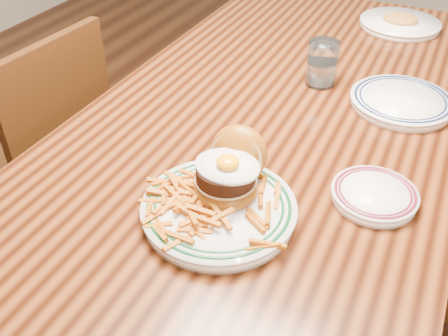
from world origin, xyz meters
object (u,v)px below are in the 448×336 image
at_px(table, 284,130).
at_px(chair_left, 45,153).
at_px(side_plate, 374,195).
at_px(main_plate, 222,195).

distance_m(table, chair_left, 0.77).
bearing_deg(table, side_plate, -45.66).
bearing_deg(main_plate, chair_left, 154.61).
relative_size(table, main_plate, 5.53).
xyz_separation_m(table, chair_left, (-0.73, -0.14, -0.21)).
distance_m(table, main_plate, 0.45).
relative_size(table, chair_left, 1.90).
distance_m(chair_left, main_plate, 0.88).
xyz_separation_m(table, side_plate, (0.27, -0.28, 0.10)).
bearing_deg(table, main_plate, -85.72).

